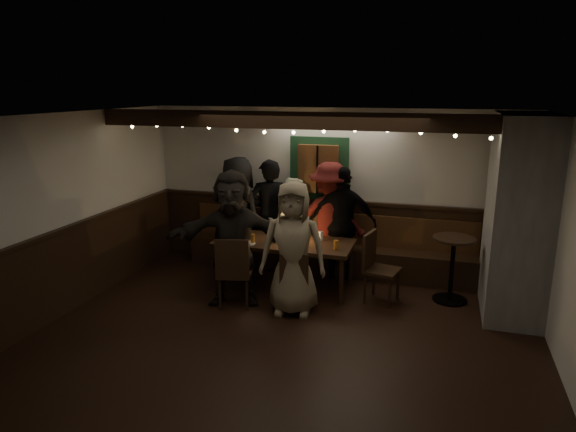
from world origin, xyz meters
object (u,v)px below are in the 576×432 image
(person_f, at_px, (233,238))
(person_g, at_px, (293,249))
(person_e, at_px, (343,224))
(dining_table, at_px, (284,245))
(person_a, at_px, (238,213))
(high_top, at_px, (453,261))
(chair_near_left, at_px, (234,268))
(person_c, at_px, (291,226))
(person_d, at_px, (330,220))
(chair_end, at_px, (376,263))
(person_b, at_px, (269,215))
(chair_near_right, at_px, (294,279))

(person_f, xyz_separation_m, person_g, (0.88, -0.08, -0.05))
(person_g, bearing_deg, person_e, 67.38)
(dining_table, xyz_separation_m, person_a, (-0.99, 0.67, 0.26))
(high_top, height_order, person_g, person_g)
(chair_near_left, relative_size, person_c, 0.64)
(person_d, bearing_deg, person_g, 84.11)
(chair_end, bearing_deg, chair_near_left, -155.70)
(dining_table, distance_m, chair_near_left, 0.99)
(high_top, distance_m, person_g, 2.25)
(dining_table, distance_m, person_b, 0.93)
(high_top, height_order, person_c, person_c)
(high_top, bearing_deg, person_a, 172.16)
(person_c, bearing_deg, chair_near_left, 68.64)
(person_a, bearing_deg, person_g, 153.93)
(chair_end, xyz_separation_m, person_f, (-1.87, -0.63, 0.38))
(chair_end, relative_size, person_g, 0.55)
(person_a, relative_size, person_d, 1.02)
(person_f, bearing_deg, chair_near_right, -20.65)
(chair_near_right, bearing_deg, person_g, 155.19)
(person_c, bearing_deg, person_d, -179.91)
(chair_near_left, height_order, person_a, person_a)
(chair_near_left, distance_m, person_f, 0.42)
(person_d, bearing_deg, person_f, 54.15)
(person_c, relative_size, person_f, 0.84)
(chair_near_left, xyz_separation_m, person_b, (-0.06, 1.64, 0.34))
(chair_end, relative_size, person_c, 0.63)
(person_g, bearing_deg, chair_end, 27.83)
(person_b, distance_m, person_d, 1.01)
(chair_near_right, bearing_deg, person_f, 174.13)
(person_e, xyz_separation_m, person_f, (-1.25, -1.35, 0.05))
(dining_table, bearing_deg, person_c, 96.81)
(chair_end, height_order, person_c, person_c)
(chair_end, relative_size, person_d, 0.54)
(person_d, distance_m, person_f, 1.76)
(person_a, height_order, person_b, person_a)
(chair_end, bearing_deg, person_b, 155.82)
(person_f, bearing_deg, person_b, 74.43)
(dining_table, relative_size, chair_near_left, 2.03)
(person_c, distance_m, person_f, 1.42)
(chair_end, bearing_deg, chair_near_right, -143.33)
(dining_table, distance_m, high_top, 2.38)
(chair_near_right, xyz_separation_m, person_d, (0.13, 1.52, 0.43))
(person_c, height_order, person_e, person_e)
(person_d, bearing_deg, high_top, 164.15)
(person_f, bearing_deg, dining_table, 39.72)
(chair_near_right, height_order, chair_end, chair_end)
(high_top, relative_size, person_c, 0.59)
(chair_end, xyz_separation_m, high_top, (1.01, 0.28, 0.03))
(chair_near_right, height_order, person_d, person_d)
(chair_near_right, distance_m, person_g, 0.42)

